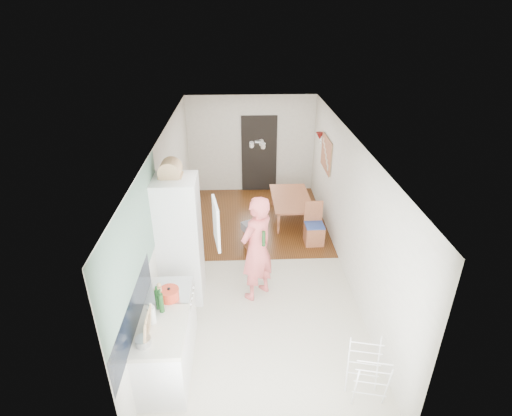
{
  "coord_description": "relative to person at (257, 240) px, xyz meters",
  "views": [
    {
      "loc": [
        -0.29,
        -6.23,
        4.43
      ],
      "look_at": [
        -0.02,
        0.2,
        1.14
      ],
      "focal_mm": 28.0,
      "sensor_mm": 36.0,
      "label": 1
    }
  ],
  "objects": [
    {
      "name": "room_shell",
      "position": [
        0.05,
        0.82,
        0.16
      ],
      "size": [
        3.2,
        7.0,
        2.5
      ],
      "primitive_type": null,
      "color": "silver",
      "rests_on": "ground"
    },
    {
      "name": "bottle_c",
      "position": [
        -1.36,
        -1.61,
        -0.05
      ],
      "size": [
        0.1,
        0.1,
        0.23
      ],
      "primitive_type": "cylinder",
      "rotation": [
        0.0,
        0.0,
        0.09
      ],
      "color": "silver",
      "rests_on": "worktop"
    },
    {
      "name": "red_casserole",
      "position": [
        -1.21,
        -1.17,
        -0.09
      ],
      "size": [
        0.27,
        0.27,
        0.16
      ],
      "primitive_type": "cylinder",
      "rotation": [
        0.0,
        0.0,
        -0.03
      ],
      "color": "red",
      "rests_on": "cooker_top"
    },
    {
      "name": "held_bottle",
      "position": [
        0.1,
        -0.18,
        0.13
      ],
      "size": [
        0.05,
        0.05,
        0.26
      ],
      "primitive_type": "cylinder",
      "color": "#184219",
      "rests_on": "person"
    },
    {
      "name": "fridge_interior",
      "position": [
        -0.91,
        0.04,
        0.46
      ],
      "size": [
        0.02,
        0.52,
        0.66
      ],
      "primitive_type": "cube",
      "color": "white",
      "rests_on": "room_shell"
    },
    {
      "name": "range_cooker",
      "position": [
        -1.25,
        -0.98,
        -0.65
      ],
      "size": [
        0.6,
        0.6,
        0.88
      ],
      "primitive_type": "cube",
      "color": "white",
      "rests_on": "room_shell"
    },
    {
      "name": "wood_floor_overlay",
      "position": [
        0.05,
        2.67,
        -1.08
      ],
      "size": [
        3.2,
        3.3,
        0.01
      ],
      "primitive_type": "cube",
      "color": "#5D3114",
      "rests_on": "room_shell"
    },
    {
      "name": "dining_table",
      "position": [
        0.92,
        2.68,
        -0.86
      ],
      "size": [
        0.74,
        1.31,
        0.46
      ],
      "primitive_type": "imported",
      "rotation": [
        0.0,
        0.0,
        1.58
      ],
      "color": "#B16441",
      "rests_on": "floor"
    },
    {
      "name": "tile_splashback",
      "position": [
        -1.54,
        -1.73,
        0.06
      ],
      "size": [
        0.02,
        1.9,
        0.5
      ],
      "primitive_type": "cube",
      "color": "black",
      "rests_on": "room_shell"
    },
    {
      "name": "pepper_mill_front",
      "position": [
        -1.35,
        -1.3,
        -0.06
      ],
      "size": [
        0.07,
        0.07,
        0.22
      ],
      "primitive_type": "cylinder",
      "rotation": [
        0.0,
        0.0,
        -0.27
      ],
      "color": "#D4B574",
      "rests_on": "worktop"
    },
    {
      "name": "worktop",
      "position": [
        -1.25,
        -1.73,
        -0.2
      ],
      "size": [
        0.62,
        0.92,
        0.06
      ],
      "primitive_type": "cube",
      "color": "beige",
      "rests_on": "room_shell"
    },
    {
      "name": "drying_rack",
      "position": [
        1.26,
        -2.07,
        -0.69
      ],
      "size": [
        0.47,
        0.44,
        0.79
      ],
      "primitive_type": null,
      "rotation": [
        0.0,
        0.0,
        -0.21
      ],
      "color": "white",
      "rests_on": "floor"
    },
    {
      "name": "grey_drape",
      "position": [
        -0.01,
        1.39,
        -0.57
      ],
      "size": [
        0.5,
        0.5,
        0.17
      ],
      "primitive_type": "cube",
      "rotation": [
        0.0,
        0.0,
        0.48
      ],
      "color": "slate",
      "rests_on": "stool"
    },
    {
      "name": "base_cabinet",
      "position": [
        -1.25,
        -1.73,
        -0.66
      ],
      "size": [
        0.6,
        0.9,
        0.86
      ],
      "primitive_type": "cube",
      "color": "white",
      "rests_on": "room_shell"
    },
    {
      "name": "pinboard_frame",
      "position": [
        1.61,
        2.72,
        0.46
      ],
      "size": [
        0.0,
        0.94,
        0.74
      ],
      "primitive_type": "cube",
      "color": "#B16441",
      "rests_on": "room_shell"
    },
    {
      "name": "person",
      "position": [
        0.0,
        0.0,
        0.0
      ],
      "size": [
        0.93,
        0.93,
        2.17
      ],
      "primitive_type": "imported",
      "rotation": [
        0.0,
        0.0,
        3.92
      ],
      "color": "#E05D5D",
      "rests_on": "floor"
    },
    {
      "name": "fridge_housing",
      "position": [
        -1.22,
        0.04,
        -0.01
      ],
      "size": [
        0.66,
        0.66,
        2.15
      ],
      "primitive_type": "cube",
      "color": "white",
      "rests_on": "room_shell"
    },
    {
      "name": "wall_sconce",
      "position": [
        1.59,
        3.37,
        0.66
      ],
      "size": [
        0.18,
        0.18,
        0.16
      ],
      "primitive_type": "cone",
      "color": "maroon",
      "rests_on": "room_shell"
    },
    {
      "name": "doorway_recess",
      "position": [
        0.25,
        4.3,
        -0.09
      ],
      "size": [
        0.9,
        0.04,
        2.0
      ],
      "primitive_type": "cube",
      "color": "black",
      "rests_on": "room_shell"
    },
    {
      "name": "pepper_mill_back",
      "position": [
        -1.33,
        -1.2,
        -0.06
      ],
      "size": [
        0.07,
        0.07,
        0.22
      ],
      "primitive_type": "cylinder",
      "rotation": [
        0.0,
        0.0,
        0.1
      ],
      "color": "#D4B574",
      "rests_on": "worktop"
    },
    {
      "name": "cooker_top",
      "position": [
        -1.25,
        -0.98,
        -0.19
      ],
      "size": [
        0.6,
        0.6,
        0.04
      ],
      "primitive_type": "cube",
      "color": "silver",
      "rests_on": "room_shell"
    },
    {
      "name": "steel_pan",
      "position": [
        -1.4,
        -1.97,
        -0.12
      ],
      "size": [
        0.21,
        0.21,
        0.09
      ],
      "primitive_type": "cylinder",
      "rotation": [
        0.0,
        0.0,
        0.19
      ],
      "color": "silver",
      "rests_on": "worktop"
    },
    {
      "name": "bottle_a",
      "position": [
        -1.27,
        -1.41,
        -0.03
      ],
      "size": [
        0.07,
        0.07,
        0.28
      ],
      "primitive_type": "cylinder",
      "rotation": [
        0.0,
        0.0,
        -0.13
      ],
      "color": "#184219",
      "rests_on": "worktop"
    },
    {
      "name": "sage_wall_panel",
      "position": [
        -1.54,
        -1.18,
        0.76
      ],
      "size": [
        0.02,
        3.0,
        1.3
      ],
      "primitive_type": "cube",
      "color": "gray",
      "rests_on": "room_shell"
    },
    {
      "name": "bread_bin",
      "position": [
        -1.28,
        0.14,
        1.15
      ],
      "size": [
        0.39,
        0.37,
        0.18
      ],
      "primitive_type": null,
      "rotation": [
        0.0,
        0.0,
        -0.13
      ],
      "color": "#D4B574",
      "rests_on": "fridge_housing"
    },
    {
      "name": "bottle_b",
      "position": [
        -1.33,
        -1.35,
        -0.03
      ],
      "size": [
        0.08,
        0.08,
        0.28
      ],
      "primitive_type": "cylinder",
      "rotation": [
        0.0,
        0.0,
        0.22
      ],
      "color": "#184219",
      "rests_on": "worktop"
    },
    {
      "name": "stool",
      "position": [
        0.01,
        1.44,
        -0.87
      ],
      "size": [
        0.43,
        0.43,
        0.44
      ],
      "primitive_type": null,
      "rotation": [
        0.0,
        0.0,
        0.36
      ],
      "color": "#B16441",
      "rests_on": "floor"
    },
    {
      "name": "fridge_door",
      "position": [
        -0.61,
        -0.26,
        0.46
      ],
      "size": [
        0.14,
        0.56,
        0.7
      ],
      "primitive_type": "cube",
      "rotation": [
        0.0,
        0.0,
        -1.4
      ],
      "color": "white",
      "rests_on": "room_shell"
    },
    {
      "name": "chopping_boards",
      "position": [
        -1.35,
        -1.86,
        0.01
      ],
      "size": [
        0.04,
        0.27,
        0.36
      ],
      "primitive_type": null,
      "rotation": [
        0.0,
        0.0,
        0.01
      ],
      "color": "#D4B574",
      "rests_on": "worktop"
    },
    {
      "name": "pinboard",
      "position": [
        1.63,
        2.72,
        0.46
      ],
      "size": [
        0.03,
        0.9,
        0.7
      ],
      "primitive_type": "cube",
      "color": "tan",
      "rests_on": "room_shell"
    },
    {
      "name": "dining_chair",
      "position": [
        1.25,
        1.59,
        -0.64
      ],
      "size": [
        0.38,
        0.38,
        0.89
      ],
      "primitive_type": null,
      "rotation": [
        0.0,
        0.0,
        0.03
      ],
      "color": "#B16441",
      "rests_on": "floor"
    },
    {
      "name": "floor",
      "position": [
        0.05,
        0.82,
        -1.09
      ],
      "size": [
        3.2,
        7.0,
        0.01
      ],
      "primitive_type": "cube",
      "color": "beige",
      "rests_on": "ground"
    }
  ]
}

